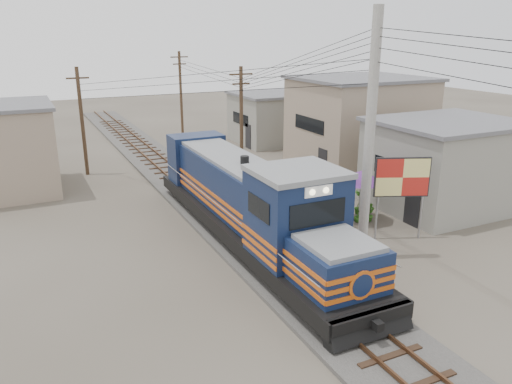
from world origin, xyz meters
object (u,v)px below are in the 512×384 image
billboard (402,179)px  vendor (363,196)px  locomotive (251,204)px  market_umbrella (361,177)px

billboard → vendor: (1.01, 3.89, -2.06)m
locomotive → billboard: bearing=-21.3°
locomotive → market_umbrella: size_ratio=5.57×
market_umbrella → vendor: size_ratio=1.99×
locomotive → vendor: 7.48m
billboard → market_umbrella: bearing=117.2°
market_umbrella → vendor: market_umbrella is taller
locomotive → vendor: locomotive is taller
billboard → vendor: size_ratio=2.47×
market_umbrella → vendor: 2.30m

